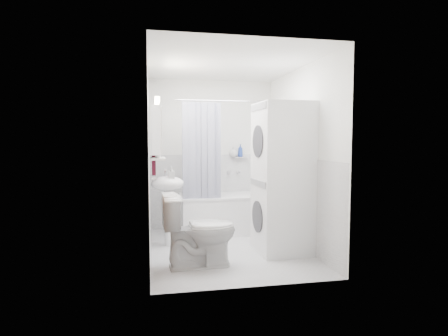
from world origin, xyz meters
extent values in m
plane|color=silver|center=(0.00, 0.00, 0.00)|extent=(2.60, 2.60, 0.00)
plane|color=white|center=(0.00, 1.30, 1.20)|extent=(2.00, 0.00, 2.00)
plane|color=white|center=(0.00, -1.30, 1.20)|extent=(2.00, 0.00, 2.00)
plane|color=white|center=(-1.00, 0.00, 1.20)|extent=(0.00, 2.60, 2.60)
plane|color=white|center=(1.00, 0.00, 1.20)|extent=(0.00, 2.60, 2.60)
plane|color=white|center=(0.00, 0.00, 2.40)|extent=(2.60, 2.60, 0.00)
plane|color=white|center=(0.00, 1.29, 0.60)|extent=(1.98, 0.00, 1.98)
plane|color=white|center=(-0.99, 0.00, 0.60)|extent=(0.00, 2.58, 2.58)
plane|color=white|center=(0.99, 0.00, 0.60)|extent=(0.00, 2.58, 2.58)
plane|color=brown|center=(-0.98, -0.88, 1.00)|extent=(0.00, 2.00, 2.00)
cylinder|color=silver|center=(-0.95, -0.55, 1.00)|extent=(0.04, 0.04, 0.04)
cube|color=white|center=(0.23, 0.92, 0.28)|extent=(1.52, 0.71, 0.56)
cube|color=white|center=(0.23, 0.92, 0.57)|extent=(1.54, 0.73, 0.03)
cube|color=silver|center=(0.23, 0.92, 0.46)|extent=(1.34, 0.53, 0.20)
cylinder|color=silver|center=(0.43, 1.25, 0.91)|extent=(0.04, 0.12, 0.04)
cylinder|color=silver|center=(0.23, 0.61, 2.00)|extent=(1.72, 0.02, 0.02)
cube|color=#121741|center=(-0.48, 0.61, 1.25)|extent=(0.10, 0.02, 1.45)
cube|color=#121741|center=(-0.39, 0.61, 1.25)|extent=(0.10, 0.02, 1.45)
cube|color=#121741|center=(-0.30, 0.61, 1.25)|extent=(0.10, 0.02, 1.45)
cube|color=#121741|center=(-0.21, 0.61, 1.25)|extent=(0.10, 0.02, 1.45)
cube|color=#121741|center=(-0.12, 0.61, 1.25)|extent=(0.10, 0.02, 1.45)
cube|color=#121741|center=(-0.03, 0.61, 1.25)|extent=(0.10, 0.02, 1.45)
ellipsoid|color=white|center=(-0.76, 0.32, 0.85)|extent=(0.44, 0.37, 0.20)
cylinder|color=white|center=(-0.74, 0.32, 0.38)|extent=(0.14, 0.14, 0.75)
cylinder|color=silver|center=(-0.78, 0.46, 0.97)|extent=(0.03, 0.03, 0.14)
cylinder|color=silver|center=(-0.78, 0.42, 1.03)|extent=(0.02, 0.10, 0.02)
cube|color=white|center=(-0.91, 0.10, 1.55)|extent=(0.12, 0.50, 0.60)
cube|color=white|center=(-0.84, 0.10, 1.55)|extent=(0.01, 0.47, 0.57)
cube|color=#FFEABF|center=(-0.89, 0.10, 1.93)|extent=(0.06, 0.45, 0.06)
cube|color=silver|center=(-0.89, 0.10, 1.20)|extent=(0.18, 0.54, 0.02)
cube|color=silver|center=(0.48, 1.24, 1.15)|extent=(0.22, 0.06, 0.02)
cube|color=#4C1322|center=(-0.94, 0.35, 1.36)|extent=(0.05, 0.33, 0.78)
cube|color=#4C1322|center=(-0.91, 0.35, 1.72)|extent=(0.03, 0.29, 0.08)
cylinder|color=silver|center=(-0.95, 0.35, 1.76)|extent=(0.02, 0.04, 0.02)
cube|color=white|center=(0.68, -0.22, 0.48)|extent=(0.69, 0.69, 0.95)
cylinder|color=#2D2D33|center=(0.34, -0.22, 0.47)|extent=(0.03, 0.40, 0.40)
cube|color=gray|center=(0.34, -0.22, 0.89)|extent=(0.03, 0.61, 0.08)
cube|color=white|center=(0.68, -0.22, 1.43)|extent=(0.69, 0.69, 0.95)
cylinder|color=#2D2D33|center=(0.34, -0.22, 1.42)|extent=(0.03, 0.40, 0.40)
cube|color=gray|center=(0.34, -0.22, 1.85)|extent=(0.03, 0.61, 0.08)
imported|color=white|center=(-0.45, -0.59, 0.41)|extent=(0.85, 0.50, 0.82)
imported|color=gray|center=(-0.71, 0.25, 0.95)|extent=(0.08, 0.17, 0.08)
imported|color=gray|center=(-0.89, -0.05, 1.25)|extent=(0.07, 0.18, 0.07)
imported|color=gray|center=(-0.89, 0.22, 1.26)|extent=(0.10, 0.09, 0.10)
imported|color=gray|center=(0.35, 1.24, 1.23)|extent=(0.13, 0.17, 0.13)
imported|color=#264198|center=(0.47, 1.24, 1.20)|extent=(0.08, 0.21, 0.08)
camera|label=1|loc=(-0.98, -4.73, 1.42)|focal=30.00mm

